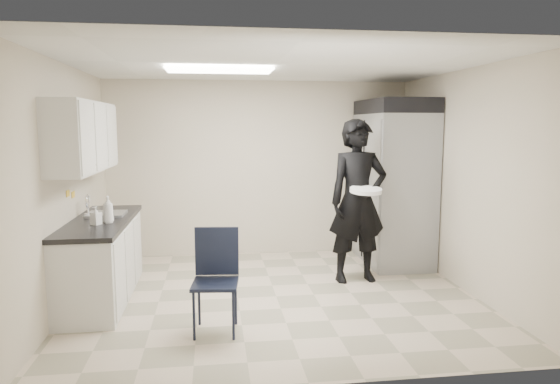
{
  "coord_description": "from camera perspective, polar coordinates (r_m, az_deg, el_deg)",
  "views": [
    {
      "loc": [
        -0.69,
        -5.46,
        1.95
      ],
      "look_at": [
        0.07,
        0.2,
        1.18
      ],
      "focal_mm": 32.0,
      "sensor_mm": 36.0,
      "label": 1
    }
  ],
  "objects": [
    {
      "name": "sink",
      "position": [
        6.13,
        -19.22,
        -2.9
      ],
      "size": [
        0.42,
        0.4,
        0.14
      ],
      "primitive_type": "cube",
      "color": "gray",
      "rests_on": "countertop"
    },
    {
      "name": "upper_cabinets",
      "position": [
        5.83,
        -21.52,
        5.92
      ],
      "size": [
        0.35,
        1.8,
        0.75
      ],
      "primitive_type": "cube",
      "color": "silver",
      "rests_on": "left_wall"
    },
    {
      "name": "notice_sticker_left",
      "position": [
        5.82,
        -23.08,
        -0.15
      ],
      "size": [
        0.0,
        0.12,
        0.07
      ],
      "primitive_type": "cube",
      "color": "yellow",
      "rests_on": "left_wall"
    },
    {
      "name": "lower_counter",
      "position": [
        5.99,
        -19.69,
        -7.47
      ],
      "size": [
        0.6,
        1.9,
        0.86
      ],
      "primitive_type": "cube",
      "color": "silver",
      "rests_on": "floor"
    },
    {
      "name": "left_wall",
      "position": [
        5.72,
        -23.44,
        0.51
      ],
      "size": [
        0.0,
        4.0,
        4.0
      ],
      "primitive_type": "plane",
      "rotation": [
        1.57,
        0.0,
        1.57
      ],
      "color": "#C1B4A0",
      "rests_on": "floor"
    },
    {
      "name": "towel_dispenser",
      "position": [
        6.97,
        -19.72,
        4.51
      ],
      "size": [
        0.22,
        0.3,
        0.35
      ],
      "primitive_type": "cube",
      "color": "black",
      "rests_on": "left_wall"
    },
    {
      "name": "soap_bottle_a",
      "position": [
        5.62,
        -19.06,
        -1.9
      ],
      "size": [
        0.12,
        0.12,
        0.29
      ],
      "primitive_type": "imported",
      "rotation": [
        0.0,
        0.0,
        0.11
      ],
      "color": "white",
      "rests_on": "countertop"
    },
    {
      "name": "ceiling",
      "position": [
        5.54,
        -0.46,
        14.41
      ],
      "size": [
        4.5,
        4.5,
        0.0
      ],
      "primitive_type": "plane",
      "rotation": [
        3.14,
        0.0,
        0.0
      ],
      "color": "silver",
      "rests_on": "back_wall"
    },
    {
      "name": "bucket_lid",
      "position": [
        6.0,
        9.79,
        0.2
      ],
      "size": [
        0.41,
        0.41,
        0.05
      ],
      "primitive_type": "cylinder",
      "rotation": [
        0.0,
        0.0,
        0.09
      ],
      "color": "white",
      "rests_on": "man_tuxedo"
    },
    {
      "name": "commercial_fridge",
      "position": [
        7.25,
        12.75,
        0.35
      ],
      "size": [
        0.8,
        1.35,
        2.1
      ],
      "primitive_type": "cube",
      "color": "gray",
      "rests_on": "floor"
    },
    {
      "name": "right_wall",
      "position": [
        6.24,
        20.52,
        1.21
      ],
      "size": [
        0.0,
        4.0,
        4.0
      ],
      "primitive_type": "plane",
      "rotation": [
        1.57,
        0.0,
        -1.57
      ],
      "color": "#C1B4A0",
      "rests_on": "floor"
    },
    {
      "name": "countertop",
      "position": [
        5.9,
        -19.89,
        -3.2
      ],
      "size": [
        0.64,
        1.95,
        0.05
      ],
      "primitive_type": "cube",
      "color": "black",
      "rests_on": "lower_counter"
    },
    {
      "name": "soap_bottle_b",
      "position": [
        5.57,
        -20.3,
        -2.54
      ],
      "size": [
        0.12,
        0.12,
        0.2
      ],
      "primitive_type": "imported",
      "rotation": [
        0.0,
        0.0,
        -0.57
      ],
      "color": "#A1A3AD",
      "rests_on": "countertop"
    },
    {
      "name": "notice_sticker_right",
      "position": [
        6.02,
        -22.56,
        -0.27
      ],
      "size": [
        0.0,
        0.12,
        0.07
      ],
      "primitive_type": "cube",
      "color": "yellow",
      "rests_on": "left_wall"
    },
    {
      "name": "man_tuxedo",
      "position": [
        6.25,
        8.88,
        -1.04
      ],
      "size": [
        0.78,
        0.56,
        2.02
      ],
      "primitive_type": "imported",
      "rotation": [
        0.0,
        0.0,
        0.09
      ],
      "color": "black",
      "rests_on": "floor"
    },
    {
      "name": "fridge_compressor",
      "position": [
        7.2,
        13.02,
        9.47
      ],
      "size": [
        0.8,
        1.35,
        0.2
      ],
      "primitive_type": "cube",
      "color": "black",
      "rests_on": "commercial_fridge"
    },
    {
      "name": "ceiling_panel",
      "position": [
        5.89,
        -6.94,
        13.66
      ],
      "size": [
        1.2,
        0.6,
        0.02
      ],
      "primitive_type": "cube",
      "color": "white",
      "rests_on": "ceiling"
    },
    {
      "name": "back_wall",
      "position": [
        7.52,
        -2.37,
        2.71
      ],
      "size": [
        4.5,
        0.0,
        4.5
      ],
      "primitive_type": "plane",
      "rotation": [
        1.57,
        0.0,
        0.0
      ],
      "color": "#C1B4A0",
      "rests_on": "floor"
    },
    {
      "name": "folding_chair",
      "position": [
        4.79,
        -7.41,
        -10.36
      ],
      "size": [
        0.46,
        0.46,
        0.95
      ],
      "primitive_type": "cube",
      "rotation": [
        0.0,
        0.0,
        -0.11
      ],
      "color": "black",
      "rests_on": "floor"
    },
    {
      "name": "floor",
      "position": [
        5.84,
        -0.44,
        -11.83
      ],
      "size": [
        4.5,
        4.5,
        0.0
      ],
      "primitive_type": "plane",
      "color": "#BCAA93",
      "rests_on": "ground"
    },
    {
      "name": "faucet",
      "position": [
        6.15,
        -21.1,
        -1.54
      ],
      "size": [
        0.02,
        0.02,
        0.24
      ],
      "primitive_type": "cylinder",
      "color": "silver",
      "rests_on": "countertop"
    }
  ]
}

